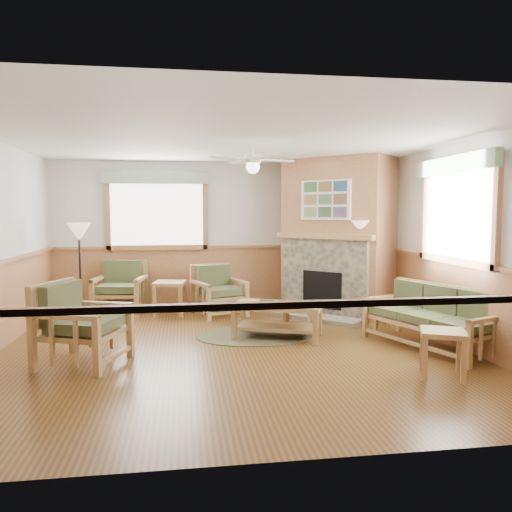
{
  "coord_description": "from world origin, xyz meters",
  "views": [
    {
      "loc": [
        -0.63,
        -6.36,
        1.78
      ],
      "look_at": [
        0.4,
        0.7,
        1.15
      ],
      "focal_mm": 35.0,
      "sensor_mm": 36.0,
      "label": 1
    }
  ],
  "objects": [
    {
      "name": "floor",
      "position": [
        0.0,
        0.0,
        -0.01
      ],
      "size": [
        6.0,
        6.0,
        0.01
      ],
      "primitive_type": "cube",
      "color": "brown",
      "rests_on": "ground"
    },
    {
      "name": "ceiling",
      "position": [
        0.0,
        0.0,
        2.7
      ],
      "size": [
        6.0,
        6.0,
        0.01
      ],
      "primitive_type": "cube",
      "color": "white",
      "rests_on": "floor"
    },
    {
      "name": "wall_back",
      "position": [
        0.0,
        3.0,
        1.35
      ],
      "size": [
        6.0,
        0.02,
        2.7
      ],
      "primitive_type": "cube",
      "color": "silver",
      "rests_on": "floor"
    },
    {
      "name": "wall_front",
      "position": [
        0.0,
        -3.0,
        1.35
      ],
      "size": [
        6.0,
        0.02,
        2.7
      ],
      "primitive_type": "cube",
      "color": "silver",
      "rests_on": "floor"
    },
    {
      "name": "wall_right",
      "position": [
        3.0,
        0.0,
        1.35
      ],
      "size": [
        0.02,
        6.0,
        2.7
      ],
      "primitive_type": "cube",
      "color": "silver",
      "rests_on": "floor"
    },
    {
      "name": "wainscot",
      "position": [
        0.0,
        0.0,
        0.55
      ],
      "size": [
        6.0,
        6.0,
        1.1
      ],
      "primitive_type": null,
      "color": "#A26B42",
      "rests_on": "floor"
    },
    {
      "name": "fireplace",
      "position": [
        2.05,
        2.05,
        1.35
      ],
      "size": [
        3.11,
        3.11,
        2.7
      ],
      "primitive_type": null,
      "rotation": [
        0.0,
        0.0,
        -0.79
      ],
      "color": "#A26B42",
      "rests_on": "floor"
    },
    {
      "name": "window_back",
      "position": [
        -1.1,
        2.96,
        2.53
      ],
      "size": [
        1.9,
        0.16,
        1.5
      ],
      "primitive_type": null,
      "color": "white",
      "rests_on": "wall_back"
    },
    {
      "name": "window_right",
      "position": [
        2.96,
        -0.2,
        2.53
      ],
      "size": [
        0.16,
        1.9,
        1.5
      ],
      "primitive_type": null,
      "color": "white",
      "rests_on": "wall_right"
    },
    {
      "name": "ceiling_fan",
      "position": [
        0.3,
        0.3,
        2.66
      ],
      "size": [
        1.59,
        1.59,
        0.36
      ],
      "primitive_type": null,
      "rotation": [
        0.0,
        0.0,
        0.35
      ],
      "color": "white",
      "rests_on": "ceiling"
    },
    {
      "name": "sofa",
      "position": [
        2.55,
        -0.32,
        0.41
      ],
      "size": [
        1.91,
        1.33,
        0.81
      ],
      "primitive_type": null,
      "rotation": [
        0.0,
        0.0,
        -1.19
      ],
      "color": "#A5804D",
      "rests_on": "floor"
    },
    {
      "name": "armchair_back_left",
      "position": [
        -1.75,
        2.55,
        0.46
      ],
      "size": [
        0.93,
        0.93,
        0.92
      ],
      "primitive_type": null,
      "rotation": [
        0.0,
        0.0,
        -0.14
      ],
      "color": "#A5804D",
      "rests_on": "floor"
    },
    {
      "name": "armchair_back_right",
      "position": [
        -0.03,
        2.14,
        0.43
      ],
      "size": [
        0.99,
        0.99,
        0.86
      ],
      "primitive_type": null,
      "rotation": [
        0.0,
        0.0,
        0.37
      ],
      "color": "#A5804D",
      "rests_on": "floor"
    },
    {
      "name": "armchair_left",
      "position": [
        -1.8,
        -0.42,
        0.48
      ],
      "size": [
        1.11,
        1.11,
        0.97
      ],
      "primitive_type": null,
      "rotation": [
        0.0,
        0.0,
        1.21
      ],
      "color": "#A5804D",
      "rests_on": "floor"
    },
    {
      "name": "coffee_table",
      "position": [
        0.68,
        0.49,
        0.24
      ],
      "size": [
        1.36,
        1.02,
        0.49
      ],
      "primitive_type": null,
      "rotation": [
        0.0,
        0.0,
        -0.38
      ],
      "color": "#A5804D",
      "rests_on": "floor"
    },
    {
      "name": "end_table_chairs",
      "position": [
        -0.88,
        2.3,
        0.29
      ],
      "size": [
        0.59,
        0.57,
        0.58
      ],
      "primitive_type": null,
      "rotation": [
        0.0,
        0.0,
        -0.15
      ],
      "color": "#A5804D",
      "rests_on": "floor"
    },
    {
      "name": "end_table_sofa",
      "position": [
        2.13,
        -1.43,
        0.26
      ],
      "size": [
        0.59,
        0.58,
        0.51
      ],
      "primitive_type": null,
      "rotation": [
        0.0,
        0.0,
        -0.41
      ],
      "color": "#A5804D",
      "rests_on": "floor"
    },
    {
      "name": "footstool",
      "position": [
        1.07,
        0.87,
        0.2
      ],
      "size": [
        0.52,
        0.52,
        0.4
      ],
      "primitive_type": null,
      "rotation": [
        0.0,
        0.0,
        -0.12
      ],
      "color": "#A5804D",
      "rests_on": "floor"
    },
    {
      "name": "braided_rug",
      "position": [
        0.4,
        0.62,
        0.01
      ],
      "size": [
        2.28,
        2.28,
        0.01
      ],
      "primitive_type": "cylinder",
      "rotation": [
        0.0,
        0.0,
        -0.42
      ],
      "color": "#4D4A30",
      "rests_on": "floor"
    },
    {
      "name": "floor_lamp_left",
      "position": [
        -2.29,
        1.99,
        0.81
      ],
      "size": [
        0.42,
        0.42,
        1.62
      ],
      "primitive_type": null,
      "rotation": [
        0.0,
        0.0,
        0.16
      ],
      "color": "black",
      "rests_on": "floor"
    },
    {
      "name": "floor_lamp_right",
      "position": [
        2.24,
        1.37,
        0.83
      ],
      "size": [
        0.42,
        0.42,
        1.65
      ],
      "primitive_type": null,
      "rotation": [
        0.0,
        0.0,
        0.12
      ],
      "color": "black",
      "rests_on": "floor"
    },
    {
      "name": "book_red",
      "position": [
        0.83,
        0.44,
        0.52
      ],
      "size": [
        0.27,
        0.34,
        0.03
      ],
      "primitive_type": "cube",
      "rotation": [
        0.0,
        0.0,
        0.19
      ],
      "color": "maroon",
      "rests_on": "coffee_table"
    },
    {
      "name": "book_dark",
      "position": [
        0.53,
        0.56,
        0.51
      ],
      "size": [
        0.26,
        0.31,
        0.02
      ],
      "primitive_type": "cube",
      "rotation": [
        0.0,
        0.0,
        -0.25
      ],
      "color": "black",
      "rests_on": "coffee_table"
    }
  ]
}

